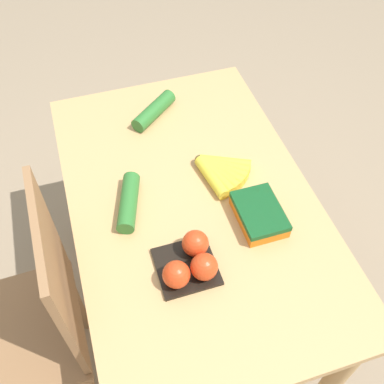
{
  "coord_description": "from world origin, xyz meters",
  "views": [
    {
      "loc": [
        -0.82,
        0.26,
        1.83
      ],
      "look_at": [
        0.0,
        0.0,
        0.77
      ],
      "focal_mm": 42.0,
      "sensor_mm": 36.0,
      "label": 1
    }
  ],
  "objects_px": {
    "chair": "(37,322)",
    "tomato_pack": "(191,262)",
    "cucumber_far": "(129,202)",
    "carrot_bag": "(259,213)",
    "banana_bunch": "(219,170)",
    "cucumber_near": "(154,111)"
  },
  "relations": [
    {
      "from": "chair",
      "to": "tomato_pack",
      "type": "distance_m",
      "value": 0.55
    },
    {
      "from": "cucumber_far",
      "to": "tomato_pack",
      "type": "bearing_deg",
      "value": -156.22
    },
    {
      "from": "carrot_bag",
      "to": "cucumber_far",
      "type": "bearing_deg",
      "value": 65.97
    },
    {
      "from": "banana_bunch",
      "to": "carrot_bag",
      "type": "relative_size",
      "value": 1.06
    },
    {
      "from": "cucumber_far",
      "to": "carrot_bag",
      "type": "bearing_deg",
      "value": -114.03
    },
    {
      "from": "banana_bunch",
      "to": "cucumber_near",
      "type": "xyz_separation_m",
      "value": [
        0.33,
        0.13,
        0.01
      ]
    },
    {
      "from": "cucumber_far",
      "to": "chair",
      "type": "bearing_deg",
      "value": 115.0
    },
    {
      "from": "chair",
      "to": "carrot_bag",
      "type": "xyz_separation_m",
      "value": [
        0.01,
        -0.71,
        0.27
      ]
    },
    {
      "from": "cucumber_near",
      "to": "tomato_pack",
      "type": "bearing_deg",
      "value": 174.58
    },
    {
      "from": "tomato_pack",
      "to": "carrot_bag",
      "type": "height_order",
      "value": "tomato_pack"
    },
    {
      "from": "tomato_pack",
      "to": "cucumber_near",
      "type": "bearing_deg",
      "value": -5.42
    },
    {
      "from": "banana_bunch",
      "to": "cucumber_near",
      "type": "height_order",
      "value": "cucumber_near"
    },
    {
      "from": "tomato_pack",
      "to": "cucumber_far",
      "type": "relative_size",
      "value": 0.79
    },
    {
      "from": "tomato_pack",
      "to": "cucumber_near",
      "type": "xyz_separation_m",
      "value": [
        0.64,
        -0.06,
        -0.01
      ]
    },
    {
      "from": "carrot_bag",
      "to": "cucumber_far",
      "type": "height_order",
      "value": "cucumber_far"
    },
    {
      "from": "tomato_pack",
      "to": "cucumber_far",
      "type": "xyz_separation_m",
      "value": [
        0.26,
        0.11,
        -0.01
      ]
    },
    {
      "from": "banana_bunch",
      "to": "cucumber_far",
      "type": "bearing_deg",
      "value": 98.25
    },
    {
      "from": "chair",
      "to": "cucumber_near",
      "type": "height_order",
      "value": "chair"
    },
    {
      "from": "chair",
      "to": "cucumber_near",
      "type": "relative_size",
      "value": 5.24
    },
    {
      "from": "banana_bunch",
      "to": "cucumber_near",
      "type": "bearing_deg",
      "value": 21.13
    },
    {
      "from": "tomato_pack",
      "to": "carrot_bag",
      "type": "xyz_separation_m",
      "value": [
        0.1,
        -0.24,
        -0.01
      ]
    },
    {
      "from": "tomato_pack",
      "to": "chair",
      "type": "bearing_deg",
      "value": 78.6
    }
  ]
}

